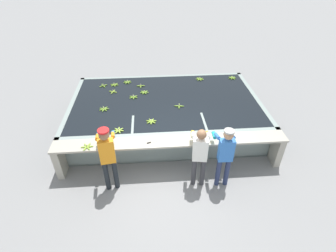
{
  "coord_description": "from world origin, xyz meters",
  "views": [
    {
      "loc": [
        -0.44,
        -4.52,
        4.69
      ],
      "look_at": [
        0.0,
        1.18,
        0.61
      ],
      "focal_mm": 28.0,
      "sensor_mm": 36.0,
      "label": 1
    }
  ],
  "objects": [
    {
      "name": "banana_bunch_floating_8",
      "position": [
        0.36,
        1.74,
        0.88
      ],
      "size": [
        0.28,
        0.28,
        0.08
      ],
      "color": "#75A333",
      "rests_on": "wash_tank"
    },
    {
      "name": "banana_bunch_floating_4",
      "position": [
        1.24,
        3.42,
        0.88
      ],
      "size": [
        0.28,
        0.28,
        0.08
      ],
      "color": "#7FAD33",
      "rests_on": "wash_tank"
    },
    {
      "name": "wash_tank",
      "position": [
        -0.0,
        2.14,
        0.43
      ],
      "size": [
        5.51,
        3.39,
        0.87
      ],
      "color": "gray",
      "rests_on": "ground"
    },
    {
      "name": "worker_1",
      "position": [
        0.57,
        -0.32,
        0.93
      ],
      "size": [
        0.47,
        0.73,
        1.56
      ],
      "color": "#38383D",
      "rests_on": "ground"
    },
    {
      "name": "worker_0",
      "position": [
        -1.4,
        -0.29,
        1.01
      ],
      "size": [
        0.47,
        0.74,
        1.66
      ],
      "color": "#1E2328",
      "rests_on": "ground"
    },
    {
      "name": "banana_bunch_floating_0",
      "position": [
        2.35,
        3.43,
        0.88
      ],
      "size": [
        0.28,
        0.28,
        0.08
      ],
      "color": "#75A333",
      "rests_on": "wash_tank"
    },
    {
      "name": "banana_bunch_ledge_0",
      "position": [
        -1.91,
        0.13,
        0.89
      ],
      "size": [
        0.28,
        0.27,
        0.08
      ],
      "color": "#9EC642",
      "rests_on": "work_ledge"
    },
    {
      "name": "knife_0",
      "position": [
        1.35,
        0.29,
        0.88
      ],
      "size": [
        0.22,
        0.3,
        0.02
      ],
      "color": "silver",
      "rests_on": "work_ledge"
    },
    {
      "name": "worker_2",
      "position": [
        1.12,
        -0.37,
        0.94
      ],
      "size": [
        0.41,
        0.71,
        1.56
      ],
      "color": "navy",
      "rests_on": "ground"
    },
    {
      "name": "banana_bunch_floating_7",
      "position": [
        -0.62,
        2.63,
        0.88
      ],
      "size": [
        0.28,
        0.28,
        0.08
      ],
      "color": "#75A333",
      "rests_on": "wash_tank"
    },
    {
      "name": "banana_bunch_floating_2",
      "position": [
        -1.73,
        1.74,
        0.88
      ],
      "size": [
        0.28,
        0.28,
        0.08
      ],
      "color": "#75A333",
      "rests_on": "wash_tank"
    },
    {
      "name": "banana_bunch_floating_3",
      "position": [
        -0.94,
        2.35,
        0.88
      ],
      "size": [
        0.26,
        0.28,
        0.08
      ],
      "color": "#75A333",
      "rests_on": "wash_tank"
    },
    {
      "name": "banana_bunch_floating_1",
      "position": [
        -1.25,
        0.71,
        0.88
      ],
      "size": [
        0.28,
        0.28,
        0.08
      ],
      "color": "#9EC642",
      "rests_on": "wash_tank"
    },
    {
      "name": "banana_bunch_floating_12",
      "position": [
        -1.17,
        3.37,
        0.88
      ],
      "size": [
        0.28,
        0.28,
        0.08
      ],
      "color": "#75A333",
      "rests_on": "wash_tank"
    },
    {
      "name": "ground_plane",
      "position": [
        0.0,
        0.0,
        0.0
      ],
      "size": [
        80.0,
        80.0,
        0.0
      ],
      "primitive_type": "plane",
      "color": "gray",
      "rests_on": "ground"
    },
    {
      "name": "banana_bunch_floating_6",
      "position": [
        -1.92,
        3.17,
        0.88
      ],
      "size": [
        0.26,
        0.26,
        0.08
      ],
      "color": "#75A333",
      "rests_on": "wash_tank"
    },
    {
      "name": "banana_bunch_floating_9",
      "position": [
        -0.73,
        3.07,
        0.88
      ],
      "size": [
        0.28,
        0.28,
        0.08
      ],
      "color": "#7FAD33",
      "rests_on": "wash_tank"
    },
    {
      "name": "work_ledge",
      "position": [
        0.0,
        0.23,
        0.64
      ],
      "size": [
        5.51,
        0.45,
        0.87
      ],
      "color": "#A8A393",
      "rests_on": "ground"
    },
    {
      "name": "banana_bunch_floating_11",
      "position": [
        -1.57,
        3.21,
        0.88
      ],
      "size": [
        0.28,
        0.28,
        0.08
      ],
      "color": "#7FAD33",
      "rests_on": "wash_tank"
    },
    {
      "name": "banana_bunch_floating_10",
      "position": [
        -1.58,
        2.73,
        0.88
      ],
      "size": [
        0.27,
        0.27,
        0.08
      ],
      "color": "#9EC642",
      "rests_on": "wash_tank"
    },
    {
      "name": "knife_1",
      "position": [
        -0.45,
        0.2,
        0.88
      ],
      "size": [
        0.34,
        0.15,
        0.02
      ],
      "color": "silver",
      "rests_on": "work_ledge"
    },
    {
      "name": "banana_bunch_floating_5",
      "position": [
        -0.44,
        1.03,
        0.88
      ],
      "size": [
        0.28,
        0.28,
        0.08
      ],
      "color": "#8CB738",
      "rests_on": "wash_tank"
    }
  ]
}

